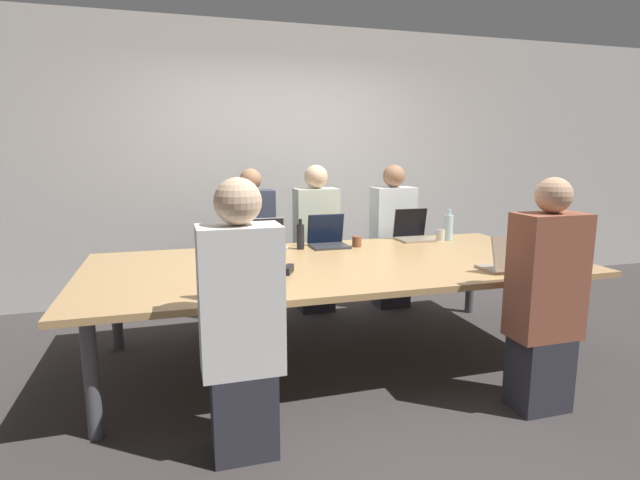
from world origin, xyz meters
The scene contains 19 objects.
ground_plane centered at (0.00, 0.00, 0.00)m, with size 24.00×24.00×0.00m, color #383333.
curtain_wall centered at (0.00, 1.85, 1.40)m, with size 12.00×0.06×2.80m.
conference_table centered at (0.00, 0.00, 0.69)m, with size 3.51×1.65×0.73m.
laptop_near_left centered at (-0.82, -0.63, 0.80)m, with size 0.34×0.23×0.24m.
person_near_left centered at (-0.82, -1.01, 0.69)m, with size 0.40×0.24×1.41m.
laptop_far_midleft centered at (-0.38, 0.67, 0.80)m, with size 0.31×0.24×0.25m.
person_far_midleft centered at (-0.44, 1.08, 0.66)m, with size 0.40×0.24×1.38m.
bottle_far_midleft centered at (-0.12, 0.54, 0.84)m, with size 0.06×0.06×0.25m.
laptop_near_right centered at (1.03, -0.60, 0.80)m, with size 0.32×0.25×0.25m.
person_near_right centered at (0.94, -1.06, 0.67)m, with size 0.40×0.24×1.39m.
laptop_far_center centered at (0.13, 0.60, 0.81)m, with size 0.31×0.26×0.27m.
person_far_center centered at (0.18, 1.12, 0.68)m, with size 0.40×0.24×1.40m.
cup_far_center centered at (0.36, 0.50, 0.78)m, with size 0.08×0.08×0.09m.
laptop_far_right centered at (0.97, 0.68, 0.81)m, with size 0.31×0.28×0.28m.
person_far_right centered at (0.94, 1.05, 0.68)m, with size 0.40×0.24×1.40m.
cup_far_right centered at (1.20, 0.58, 0.78)m, with size 0.08×0.08×0.10m.
bottle_far_right centered at (1.26, 0.56, 0.85)m, with size 0.08×0.08×0.28m.
stapler centered at (-0.40, -0.23, 0.76)m, with size 0.11×0.15×0.05m.
notebook centered at (-0.68, 0.06, 0.74)m, with size 0.25×0.19×0.02m.
Camera 1 is at (-1.12, -3.36, 1.53)m, focal length 28.00 mm.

